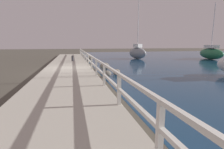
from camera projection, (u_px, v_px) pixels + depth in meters
ground_plane at (68, 71)px, 13.31m from camera, size 120.00×120.00×0.00m
dock_walkway at (68, 70)px, 13.29m from camera, size 3.50×36.00×0.27m
railing at (90, 59)px, 13.51m from camera, size 0.10×32.50×0.97m
boulder_far_strip at (105, 66)px, 13.99m from camera, size 0.78×0.70×0.58m
boulder_near_dock at (89, 58)px, 23.28m from camera, size 0.57×0.51×0.43m
boulder_upstream at (90, 58)px, 21.93m from camera, size 0.78×0.70×0.58m
boulder_mid_strip at (116, 72)px, 11.90m from camera, size 0.49×0.44×0.37m
boulder_downstream at (107, 74)px, 11.00m from camera, size 0.56×0.50×0.42m
mooring_bollard at (72, 58)px, 18.44m from camera, size 0.22×0.22×0.57m
sailboat_gray at (137, 52)px, 24.19m from camera, size 2.23×3.36×8.03m
sailboat_green at (211, 53)px, 23.62m from camera, size 2.14×5.21×7.35m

